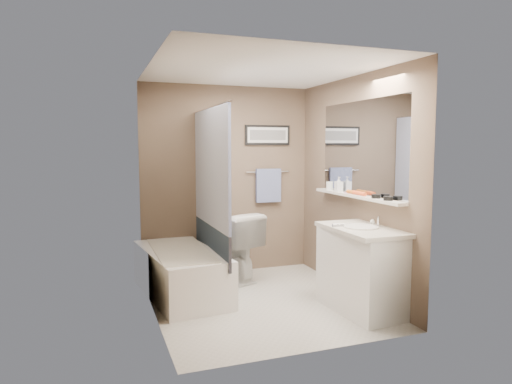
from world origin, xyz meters
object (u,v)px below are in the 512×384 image
object	(u,v)px
hair_brush_back	(354,192)
glass_jar	(330,186)
toilet	(231,246)
candle_bowl_near	(388,198)
candle_bowl_far	(376,196)
vanity	(362,271)
hair_brush_front	(360,193)
bathtub	(181,273)
soap_bottle	(339,184)

from	to	relation	value
hair_brush_back	glass_jar	size ratio (longest dim) A/B	2.20
toilet	candle_bowl_near	distance (m)	2.07
candle_bowl_far	hair_brush_back	size ratio (longest dim) A/B	0.41
vanity	hair_brush_front	size ratio (longest dim) A/B	4.09
bathtub	candle_bowl_near	world-z (taller)	candle_bowl_near
vanity	glass_jar	bearing A→B (deg)	75.67
bathtub	soap_bottle	distance (m)	2.04
soap_bottle	toilet	bearing A→B (deg)	148.56
candle_bowl_near	hair_brush_front	bearing A→B (deg)	90.00
candle_bowl_near	candle_bowl_far	xyz separation A→B (m)	(0.00, 0.20, 0.00)
toilet	candle_bowl_near	size ratio (longest dim) A/B	9.32
candle_bowl_far	glass_jar	size ratio (longest dim) A/B	0.90
vanity	candle_bowl_near	bearing A→B (deg)	-41.16
toilet	candle_bowl_near	bearing A→B (deg)	104.83
bathtub	candle_bowl_near	size ratio (longest dim) A/B	16.67
bathtub	soap_bottle	world-z (taller)	soap_bottle
toilet	hair_brush_front	bearing A→B (deg)	115.21
hair_brush_front	soap_bottle	distance (m)	0.44
toilet	candle_bowl_far	size ratio (longest dim) A/B	9.32
candle_bowl_far	hair_brush_front	size ratio (longest dim) A/B	0.41
hair_brush_front	hair_brush_back	bearing A→B (deg)	90.00
candle_bowl_near	candle_bowl_far	world-z (taller)	same
candle_bowl_near	hair_brush_front	xyz separation A→B (m)	(0.00, 0.50, 0.00)
soap_bottle	hair_brush_front	bearing A→B (deg)	-90.00
toilet	soap_bottle	distance (m)	1.50
hair_brush_front	hair_brush_back	size ratio (longest dim) A/B	1.00
hair_brush_front	vanity	bearing A→B (deg)	-117.38
soap_bottle	bathtub	bearing A→B (deg)	170.73
toilet	hair_brush_front	size ratio (longest dim) A/B	3.81
toilet	soap_bottle	xyz separation A→B (m)	(1.10, -0.67, 0.78)
bathtub	hair_brush_back	xyz separation A→B (m)	(1.79, -0.62, 0.89)
bathtub	candle_bowl_far	size ratio (longest dim) A/B	16.67
toilet	soap_bottle	size ratio (longest dim) A/B	4.95
hair_brush_back	glass_jar	xyz separation A→B (m)	(0.00, 0.54, 0.03)
candle_bowl_far	soap_bottle	size ratio (longest dim) A/B	0.53
hair_brush_front	glass_jar	world-z (taller)	glass_jar
toilet	vanity	world-z (taller)	toilet
hair_brush_back	soap_bottle	world-z (taller)	soap_bottle
bathtub	glass_jar	xyz separation A→B (m)	(1.79, -0.08, 0.92)
glass_jar	soap_bottle	distance (m)	0.22
hair_brush_back	bathtub	bearing A→B (deg)	160.97
hair_brush_front	soap_bottle	world-z (taller)	soap_bottle
glass_jar	soap_bottle	bearing A→B (deg)	-90.00
hair_brush_front	soap_bottle	bearing A→B (deg)	90.00
toilet	candle_bowl_far	xyz separation A→B (m)	(1.10, -1.41, 0.72)
candle_bowl_near	hair_brush_back	distance (m)	0.61
vanity	toilet	bearing A→B (deg)	117.97
vanity	candle_bowl_near	world-z (taller)	candle_bowl_near
bathtub	glass_jar	size ratio (longest dim) A/B	15.00
toilet	hair_brush_front	world-z (taller)	hair_brush_front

